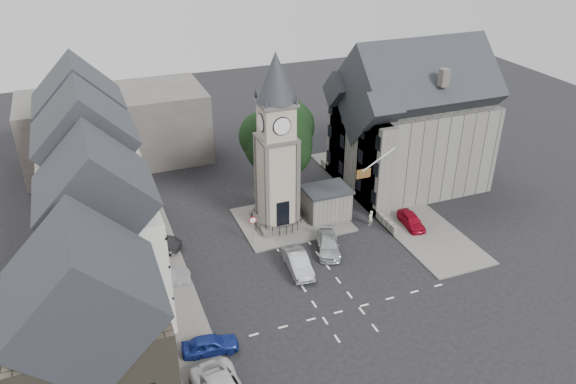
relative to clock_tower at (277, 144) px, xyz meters
name	(u,v)px	position (x,y,z in m)	size (l,w,h in m)	color
ground	(311,271)	(0.00, -7.99, -8.12)	(120.00, 120.00, 0.00)	black
pavement_west	(146,263)	(-12.50, -1.99, -8.05)	(6.00, 30.00, 0.14)	#595651
pavement_east	(389,200)	(12.00, 0.01, -8.05)	(6.00, 26.00, 0.14)	#595651
central_island	(292,220)	(1.50, 0.01, -8.04)	(10.00, 8.00, 0.16)	#595651
road_markings	(341,312)	(0.00, -13.49, -8.12)	(20.00, 8.00, 0.01)	silver
clock_tower	(277,144)	(0.00, 0.00, 0.00)	(4.86, 4.86, 16.25)	#4C4944
stone_shelter	(326,203)	(4.80, -0.49, -6.57)	(4.30, 3.30, 3.08)	slate
town_tree	(278,133)	(2.00, 5.01, -1.15)	(7.20, 7.20, 10.80)	black
warning_sign_post	(253,225)	(-3.20, -2.56, -6.09)	(0.70, 0.19, 2.85)	black
terrace_pink	(87,152)	(-15.50, 8.01, -1.54)	(8.10, 7.60, 12.80)	#B47B7D
terrace_cream	(94,190)	(-15.50, 0.01, -1.54)	(8.10, 7.60, 12.80)	beige
terrace_tudor	(105,246)	(-15.50, -7.99, -1.93)	(8.10, 7.60, 12.00)	silver
building_sw_stone	(95,349)	(-17.00, -16.99, -2.77)	(8.60, 7.60, 10.40)	#423E32
backdrop_west	(116,128)	(-12.00, 20.01, -4.12)	(20.00, 10.00, 8.00)	#4C4944
east_building	(409,128)	(15.59, 3.01, -1.86)	(14.40, 11.40, 12.60)	slate
east_boundary_wall	(355,193)	(9.20, 2.01, -7.67)	(0.40, 16.00, 0.90)	slate
flagpole	(379,160)	(8.00, -3.99, -1.12)	(3.68, 0.10, 2.74)	white
car_west_blue	(210,344)	(-10.04, -13.99, -7.47)	(1.54, 3.83, 1.31)	navy
car_west_silver	(165,276)	(-11.50, -5.29, -7.46)	(1.39, 4.00, 1.32)	#9EA0A5
car_west_grey	(153,242)	(-11.50, 0.01, -7.42)	(2.33, 5.04, 1.40)	#2F2F32
car_island_silver	(298,262)	(-1.00, -7.49, -7.37)	(1.60, 4.58, 1.51)	#9B9FA4
car_island_east	(328,245)	(2.50, -5.87, -7.47)	(1.83, 4.51, 1.31)	#B1B6BA
car_east_red	(411,220)	(11.43, -4.99, -7.48)	(1.52, 3.77, 1.28)	maroon
pedestrian	(371,218)	(8.00, -3.42, -7.36)	(0.56, 0.36, 1.52)	beige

